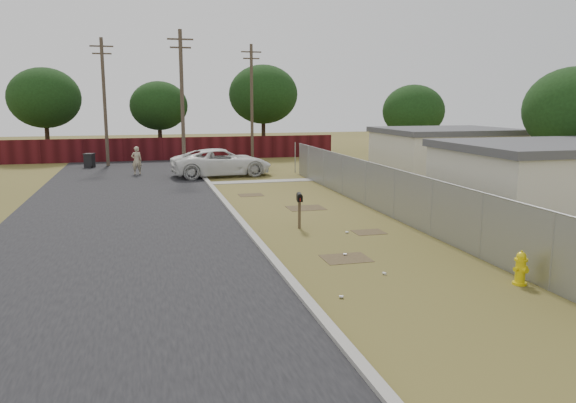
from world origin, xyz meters
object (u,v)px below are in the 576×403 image
object	(u,v)px
mailbox	(299,200)
trash_bin	(90,160)
fire_hydrant	(521,269)
pedestrian	(137,161)
pickup_truck	(222,162)

from	to	relation	value
mailbox	trash_bin	xyz separation A→B (m)	(-9.15, 22.06, -0.53)
fire_hydrant	pedestrian	world-z (taller)	pedestrian
pickup_truck	trash_bin	size ratio (longest dim) A/B	6.16
trash_bin	fire_hydrant	bearing A→B (deg)	-66.53
pickup_truck	trash_bin	distance (m)	10.80
fire_hydrant	pickup_truck	bearing A→B (deg)	101.09
fire_hydrant	mailbox	size ratio (longest dim) A/B	0.68
pickup_truck	trash_bin	xyz separation A→B (m)	(-8.40, 6.77, -0.35)
mailbox	trash_bin	distance (m)	23.89
fire_hydrant	pickup_truck	xyz separation A→B (m)	(-4.50, 22.96, 0.44)
mailbox	pedestrian	size ratio (longest dim) A/B	0.74
pedestrian	fire_hydrant	bearing A→B (deg)	101.01
fire_hydrant	mailbox	bearing A→B (deg)	116.11
pedestrian	trash_bin	distance (m)	5.74
mailbox	pickup_truck	bearing A→B (deg)	92.79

